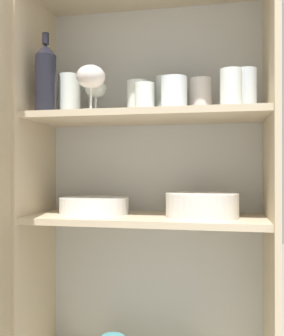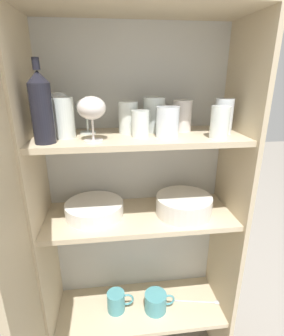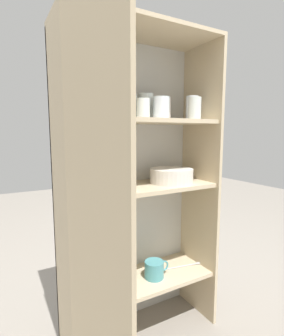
% 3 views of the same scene
% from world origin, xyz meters
% --- Properties ---
extents(cupboard_back_panel, '(0.77, 0.02, 1.49)m').
position_xyz_m(cupboard_back_panel, '(0.00, 0.29, 0.74)').
color(cupboard_back_panel, silver).
rests_on(cupboard_back_panel, ground_plane).
extents(cupboard_side_left, '(0.02, 0.32, 1.49)m').
position_xyz_m(cupboard_side_left, '(-0.38, 0.14, 0.74)').
color(cupboard_side_left, '#CCB793').
rests_on(cupboard_side_left, ground_plane).
extents(cupboard_side_right, '(0.02, 0.32, 1.49)m').
position_xyz_m(cupboard_side_right, '(0.38, 0.14, 0.74)').
color(cupboard_side_right, '#CCB793').
rests_on(cupboard_side_right, ground_plane).
extents(cupboard_top_panel, '(0.77, 0.32, 0.02)m').
position_xyz_m(cupboard_top_panel, '(0.00, 0.14, 1.50)').
color(cupboard_top_panel, '#CCB793').
rests_on(cupboard_top_panel, cupboard_side_left).
extents(shelf_board_lower, '(0.73, 0.28, 0.02)m').
position_xyz_m(shelf_board_lower, '(0.00, 0.14, 0.28)').
color(shelf_board_lower, beige).
extents(shelf_board_middle, '(0.73, 0.28, 0.02)m').
position_xyz_m(shelf_board_middle, '(0.00, 0.14, 0.77)').
color(shelf_board_middle, beige).
extents(shelf_board_upper, '(0.73, 0.28, 0.02)m').
position_xyz_m(shelf_board_upper, '(0.00, 0.14, 1.09)').
color(shelf_board_upper, beige).
extents(cupboard_door, '(0.09, 0.38, 1.49)m').
position_xyz_m(cupboard_door, '(-0.35, -0.21, 0.74)').
color(cupboard_door, tan).
rests_on(cupboard_door, ground_plane).
extents(tumbler_glass_0, '(0.06, 0.06, 0.11)m').
position_xyz_m(tumbler_glass_0, '(0.26, 0.05, 1.15)').
color(tumbler_glass_0, white).
rests_on(tumbler_glass_0, shelf_board_upper).
extents(tumbler_glass_1, '(0.06, 0.06, 0.09)m').
position_xyz_m(tumbler_glass_1, '(-0.00, 0.11, 1.14)').
color(tumbler_glass_1, white).
rests_on(tumbler_glass_1, shelf_board_upper).
extents(tumbler_glass_2, '(0.06, 0.06, 0.12)m').
position_xyz_m(tumbler_glass_2, '(0.30, 0.13, 1.16)').
color(tumbler_glass_2, white).
rests_on(tumbler_glass_2, shelf_board_upper).
extents(tumbler_glass_3, '(0.07, 0.07, 0.13)m').
position_xyz_m(tumbler_glass_3, '(-0.26, 0.13, 1.16)').
color(tumbler_glass_3, white).
rests_on(tumbler_glass_3, shelf_board_upper).
extents(tumbler_glass_4, '(0.07, 0.07, 0.11)m').
position_xyz_m(tumbler_glass_4, '(-0.04, 0.18, 1.15)').
color(tumbler_glass_4, white).
rests_on(tumbler_glass_4, shelf_board_upper).
extents(tumbler_glass_5, '(0.07, 0.07, 0.11)m').
position_xyz_m(tumbler_glass_5, '(0.17, 0.19, 1.15)').
color(tumbler_glass_5, silver).
rests_on(tumbler_glass_5, shelf_board_upper).
extents(tumbler_glass_6, '(0.08, 0.08, 0.13)m').
position_xyz_m(tumbler_glass_6, '(0.06, 0.19, 1.16)').
color(tumbler_glass_6, white).
rests_on(tumbler_glass_6, shelf_board_upper).
extents(tumbler_glass_7, '(0.08, 0.08, 0.10)m').
position_xyz_m(tumbler_glass_7, '(0.09, 0.10, 1.15)').
color(tumbler_glass_7, white).
rests_on(tumbler_glass_7, shelf_board_upper).
extents(wine_glass_0, '(0.09, 0.09, 0.14)m').
position_xyz_m(wine_glass_0, '(-0.16, 0.06, 1.20)').
color(wine_glass_0, silver).
rests_on(wine_glass_0, shelf_board_upper).
extents(wine_glass_1, '(0.08, 0.08, 0.13)m').
position_xyz_m(wine_glass_1, '(-0.18, 0.19, 1.19)').
color(wine_glass_1, white).
rests_on(wine_glass_1, shelf_board_upper).
extents(wine_glass_2, '(0.07, 0.07, 0.15)m').
position_xyz_m(wine_glass_2, '(-0.28, 0.22, 1.21)').
color(wine_glass_2, white).
rests_on(wine_glass_2, shelf_board_upper).
extents(wine_bottle, '(0.07, 0.07, 0.25)m').
position_xyz_m(wine_bottle, '(-0.31, 0.06, 1.21)').
color(wine_bottle, black).
rests_on(wine_bottle, shelf_board_upper).
extents(plate_stack_white, '(0.23, 0.23, 0.05)m').
position_xyz_m(plate_stack_white, '(-0.18, 0.15, 0.80)').
color(plate_stack_white, white).
rests_on(plate_stack_white, shelf_board_middle).
extents(mixing_bowl_large, '(0.22, 0.22, 0.07)m').
position_xyz_m(mixing_bowl_large, '(0.17, 0.12, 0.82)').
color(mixing_bowl_large, silver).
rests_on(mixing_bowl_large, shelf_board_middle).
extents(coffee_mug_primary, '(0.14, 0.10, 0.09)m').
position_xyz_m(coffee_mug_primary, '(0.07, 0.11, 0.33)').
color(coffee_mug_primary, teal).
rests_on(coffee_mug_primary, shelf_board_lower).
extents(coffee_mug_extra_1, '(0.12, 0.08, 0.09)m').
position_xyz_m(coffee_mug_extra_1, '(-0.11, 0.14, 0.34)').
color(coffee_mug_extra_1, teal).
rests_on(coffee_mug_extra_1, shelf_board_lower).
extents(serving_spoon, '(0.21, 0.05, 0.01)m').
position_xyz_m(serving_spoon, '(0.29, 0.12, 0.30)').
color(serving_spoon, silver).
rests_on(serving_spoon, shelf_board_lower).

